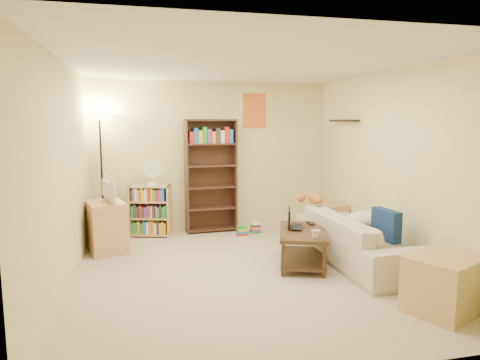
% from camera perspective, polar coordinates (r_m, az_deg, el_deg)
% --- Properties ---
extents(room, '(4.50, 4.54, 2.52)m').
position_cam_1_polar(room, '(5.06, 0.49, 5.39)').
color(room, '#C0B290').
rests_on(room, ground).
extents(sofa, '(2.20, 0.92, 0.63)m').
position_cam_1_polar(sofa, '(5.85, 15.42, -7.53)').
color(sofa, '#BDB39D').
rests_on(sofa, ground).
extents(navy_pillow, '(0.17, 0.43, 0.37)m').
position_cam_1_polar(navy_pillow, '(5.45, 18.90, -5.69)').
color(navy_pillow, navy).
rests_on(navy_pillow, sofa).
extents(cream_blanket, '(0.58, 0.42, 0.25)m').
position_cam_1_polar(cream_blanket, '(5.92, 16.58, -5.15)').
color(cream_blanket, beige).
rests_on(cream_blanket, sofa).
extents(tabby_cat, '(0.50, 0.18, 0.17)m').
position_cam_1_polar(tabby_cat, '(6.37, 9.69, -2.42)').
color(tabby_cat, '#C55E29').
rests_on(tabby_cat, sofa).
extents(coffee_table, '(0.88, 1.16, 0.46)m').
position_cam_1_polar(coffee_table, '(5.60, 8.32, -8.19)').
color(coffee_table, '#432A1A').
rests_on(coffee_table, ground).
extents(laptop, '(0.53, 0.50, 0.03)m').
position_cam_1_polar(laptop, '(5.65, 8.07, -6.25)').
color(laptop, black).
rests_on(laptop, coffee_table).
extents(laptop_screen, '(0.12, 0.33, 0.23)m').
position_cam_1_polar(laptop_screen, '(5.62, 6.57, -5.02)').
color(laptop_screen, white).
rests_on(laptop_screen, laptop).
extents(mug, '(0.11, 0.11, 0.10)m').
position_cam_1_polar(mug, '(5.21, 10.01, -7.10)').
color(mug, silver).
rests_on(mug, coffee_table).
extents(tv_remote, '(0.06, 0.18, 0.02)m').
position_cam_1_polar(tv_remote, '(5.89, 9.35, -5.72)').
color(tv_remote, black).
rests_on(tv_remote, coffee_table).
extents(tv_stand, '(0.64, 0.77, 0.71)m').
position_cam_1_polar(tv_stand, '(6.40, -17.39, -5.93)').
color(tv_stand, tan).
rests_on(tv_stand, ground).
extents(television, '(0.68, 0.42, 0.37)m').
position_cam_1_polar(television, '(6.30, -17.58, -1.18)').
color(television, black).
rests_on(television, tv_stand).
extents(tall_bookshelf, '(0.86, 0.32, 1.87)m').
position_cam_1_polar(tall_bookshelf, '(7.10, -3.91, 0.94)').
color(tall_bookshelf, '#422519').
rests_on(tall_bookshelf, ground).
extents(short_bookshelf, '(0.69, 0.42, 0.83)m').
position_cam_1_polar(short_bookshelf, '(7.02, -11.88, -4.04)').
color(short_bookshelf, tan).
rests_on(short_bookshelf, ground).
extents(desk_fan, '(0.30, 0.17, 0.43)m').
position_cam_1_polar(desk_fan, '(6.88, -11.64, 1.20)').
color(desk_fan, white).
rests_on(desk_fan, short_bookshelf).
extents(floor_lamp, '(0.34, 0.34, 2.00)m').
position_cam_1_polar(floor_lamp, '(7.00, -18.14, 5.41)').
color(floor_lamp, black).
rests_on(floor_lamp, ground).
extents(side_table, '(0.55, 0.55, 0.53)m').
position_cam_1_polar(side_table, '(7.02, 11.81, -5.30)').
color(side_table, tan).
rests_on(side_table, ground).
extents(end_cabinet, '(0.83, 0.78, 0.55)m').
position_cam_1_polar(end_cabinet, '(4.69, 25.54, -12.42)').
color(end_cabinet, '#D6B668').
rests_on(end_cabinet, ground).
extents(book_stacks, '(0.43, 0.23, 0.18)m').
position_cam_1_polar(book_stacks, '(7.08, 1.23, -6.53)').
color(book_stacks, red).
rests_on(book_stacks, ground).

